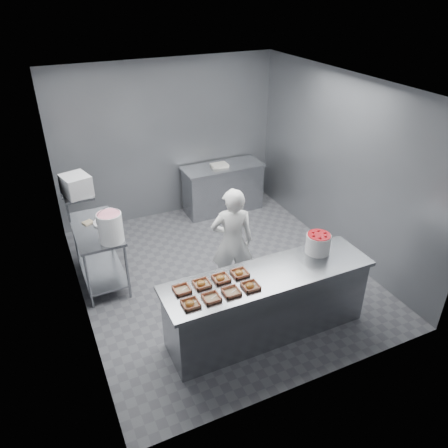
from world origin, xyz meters
The scene contains 24 objects.
floor centered at (0.00, 0.00, 0.00)m, with size 4.50×4.50×0.00m, color #4C4C51.
ceiling centered at (0.00, 0.00, 2.80)m, with size 4.50×4.50×0.00m, color white.
wall_back centered at (0.00, 2.25, 1.40)m, with size 4.00×0.04×2.80m, color slate.
wall_left centered at (-2.00, 0.00, 1.40)m, with size 0.04×4.50×2.80m, color slate.
wall_right centered at (2.00, 0.00, 1.40)m, with size 0.04×4.50×2.80m, color slate.
service_counter centered at (0.00, -1.35, 0.45)m, with size 2.60×0.70×0.90m.
prep_table centered at (-1.65, 0.60, 0.59)m, with size 0.60×1.20×0.90m.
back_counter centered at (0.90, 1.90, 0.45)m, with size 1.50×0.60×0.90m.
wall_shelf centered at (-1.82, 0.60, 1.55)m, with size 0.35×0.90×0.03m, color slate.
tray_0 centered at (-1.04, -1.48, 0.92)m, with size 0.19×0.18×0.06m.
tray_1 centered at (-0.80, -1.48, 0.92)m, with size 0.19×0.18×0.04m.
tray_2 centered at (-0.56, -1.48, 0.92)m, with size 0.19×0.18×0.04m.
tray_3 centered at (-0.32, -1.48, 0.92)m, with size 0.19×0.18×0.06m.
tray_4 centered at (-1.04, -1.22, 0.92)m, with size 0.19×0.18×0.04m.
tray_5 centered at (-0.80, -1.22, 0.92)m, with size 0.19×0.18×0.06m.
tray_6 centered at (-0.56, -1.22, 0.92)m, with size 0.19×0.18×0.06m.
tray_7 centered at (-0.32, -1.22, 0.92)m, with size 0.19×0.18×0.06m.
worker centered at (-0.02, -0.39, 0.80)m, with size 0.58×0.38×1.59m, color white.
strawberry_tub centered at (0.79, -1.20, 1.04)m, with size 0.31×0.31×0.26m.
glaze_bucket centered at (-1.51, 0.16, 1.11)m, with size 0.34×0.32×0.49m.
bucket_lid centered at (-1.51, 0.68, 0.91)m, with size 0.31×0.31×0.02m, color white.
rag centered at (-1.72, 0.78, 0.91)m, with size 0.14×0.12×0.02m, color #CCB28C.
appliance centered at (-1.82, 0.33, 1.69)m, with size 0.30×0.34×0.26m, color gray.
paper_stack centered at (0.83, 1.90, 0.92)m, with size 0.30×0.22×0.05m, color silver.
Camera 1 is at (-2.23, -4.89, 3.96)m, focal length 35.00 mm.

